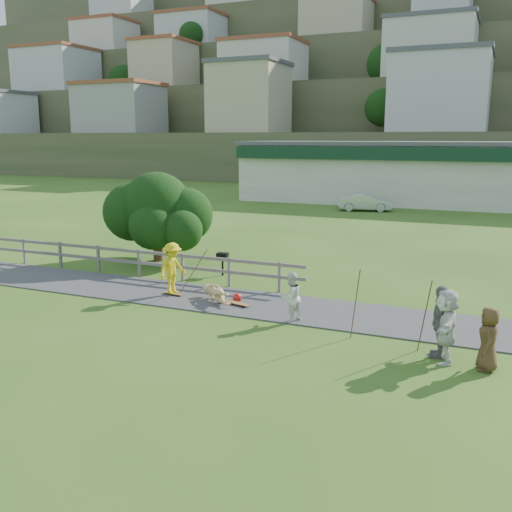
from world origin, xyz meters
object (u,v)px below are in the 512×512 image
object	(u,v)px
car_silver	(365,202)
bbq	(223,264)
spectator_d	(446,326)
tree	(157,224)
skater_fallen	(217,293)
skater_rider	(172,271)
spectator_c	(488,339)
spectator_a	(291,297)
spectator_b	(440,321)

from	to	relation	value
car_silver	bbq	bearing A→B (deg)	163.93
spectator_d	tree	bearing A→B (deg)	-128.51
car_silver	skater_fallen	bearing A→B (deg)	167.55
skater_fallen	bbq	distance (m)	3.85
skater_rider	spectator_c	xyz separation A→B (m)	(10.29, -2.65, -0.12)
skater_fallen	spectator_c	distance (m)	8.89
skater_rider	spectator_a	bearing A→B (deg)	-88.54
spectator_a	car_silver	size ratio (longest dim) A/B	0.38
bbq	car_silver	bearing A→B (deg)	82.75
spectator_a	bbq	size ratio (longest dim) A/B	1.64
spectator_d	bbq	distance (m)	10.83
skater_rider	bbq	bearing A→B (deg)	9.78
tree	spectator_c	bearing A→B (deg)	-28.05
skater_rider	tree	distance (m)	6.09
spectator_b	car_silver	size ratio (longest dim) A/B	0.47
spectator_a	car_silver	distance (m)	27.26
spectator_c	tree	size ratio (longest dim) A/B	0.31
spectator_a	spectator_c	distance (m)	5.77
spectator_b	spectator_c	size ratio (longest dim) A/B	1.20
skater_rider	spectator_c	size ratio (longest dim) A/B	1.15
skater_fallen	spectator_b	xyz separation A→B (m)	(7.36, -2.08, 0.61)
car_silver	tree	world-z (taller)	tree
spectator_b	tree	xyz separation A→B (m)	(-12.82, 7.00, 0.73)
spectator_d	car_silver	distance (m)	29.66
spectator_a	tree	size ratio (longest dim) A/B	0.31
bbq	skater_fallen	bearing A→B (deg)	-71.92
spectator_d	bbq	bearing A→B (deg)	-132.26
skater_rider	spectator_b	distance (m)	9.41
spectator_c	car_silver	distance (m)	30.09
spectator_b	spectator_a	bearing A→B (deg)	-101.69
spectator_c	spectator_d	world-z (taller)	spectator_d
spectator_a	spectator_d	size ratio (longest dim) A/B	0.82
skater_rider	car_silver	size ratio (longest dim) A/B	0.45
spectator_a	spectator_c	bearing A→B (deg)	101.69
skater_fallen	spectator_d	world-z (taller)	spectator_d
skater_rider	tree	bearing A→B (deg)	51.38
skater_fallen	spectator_d	size ratio (longest dim) A/B	0.93
tree	spectator_d	bearing A→B (deg)	-29.34
car_silver	spectator_b	bearing A→B (deg)	-178.05
skater_rider	bbq	world-z (taller)	skater_rider
tree	skater_fallen	bearing A→B (deg)	-42.04
spectator_b	spectator_d	bearing A→B (deg)	32.11
skater_fallen	tree	bearing A→B (deg)	88.78
bbq	spectator_b	bearing A→B (deg)	-37.66
skater_fallen	bbq	bearing A→B (deg)	64.35
spectator_d	spectator_a	bearing A→B (deg)	-117.00
skater_rider	car_silver	bearing A→B (deg)	11.76
skater_rider	bbq	xyz separation A→B (m)	(0.24, 3.40, -0.43)
spectator_a	spectator_d	xyz separation A→B (m)	(4.56, -1.47, 0.17)
spectator_d	car_silver	bearing A→B (deg)	-172.80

